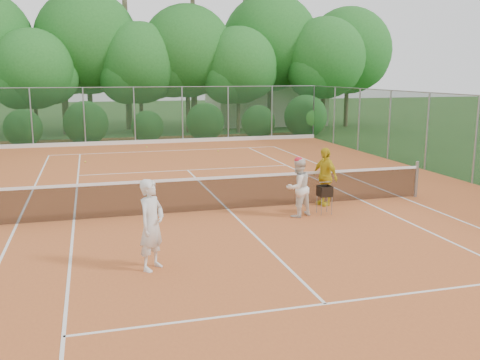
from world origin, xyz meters
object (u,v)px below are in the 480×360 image
object	(u,v)px
player_center_grp	(298,187)
ball_hopper	(325,192)
player_white	(152,225)
player_yellow	(325,176)

from	to	relation	value
player_center_grp	ball_hopper	bearing A→B (deg)	3.51
player_white	player_center_grp	xyz separation A→B (m)	(4.14, 2.87, -0.10)
ball_hopper	player_yellow	bearing A→B (deg)	81.60
player_center_grp	player_white	bearing A→B (deg)	-145.34
player_center_grp	player_yellow	size ratio (longest dim) A/B	0.96
player_white	player_center_grp	world-z (taller)	player_white
player_white	player_yellow	xyz separation A→B (m)	(5.35, 3.83, -0.05)
player_center_grp	player_yellow	distance (m)	1.54
player_yellow	ball_hopper	bearing A→B (deg)	-40.81
player_center_grp	player_yellow	bearing A→B (deg)	38.84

